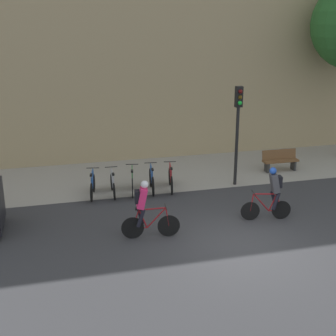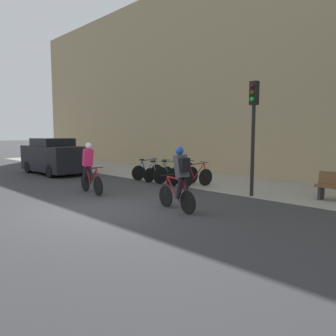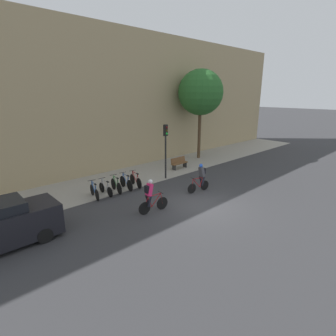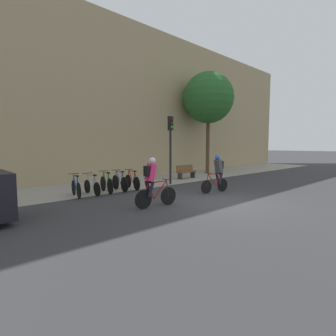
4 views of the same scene
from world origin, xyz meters
TOP-DOWN VIEW (x-y plane):
  - ground at (0.00, 0.00)m, footprint 200.00×200.00m
  - kerb_strip at (0.00, 6.75)m, footprint 44.00×4.50m
  - building_facade at (0.00, 9.30)m, footprint 44.00×0.60m
  - cyclist_pink at (-2.53, 1.16)m, footprint 1.72×0.49m
  - cyclist_grey at (1.65, 1.44)m, footprint 1.61×0.53m
  - parked_bike_0 at (-3.67, 4.86)m, footprint 0.47×1.60m
  - parked_bike_1 at (-2.94, 4.86)m, footprint 0.46×1.64m
  - parked_bike_2 at (-2.22, 4.86)m, footprint 0.47×1.65m
  - parked_bike_3 at (-1.49, 4.86)m, footprint 0.46×1.69m
  - parked_bike_4 at (-0.76, 4.86)m, footprint 0.47×1.65m
  - traffic_light_pole at (1.78, 4.76)m, footprint 0.26×0.30m
  - bench at (4.26, 5.89)m, footprint 1.52×0.44m

SIDE VIEW (x-z plane):
  - ground at x=0.00m, z-range 0.00..0.00m
  - kerb_strip at x=0.00m, z-range 0.00..0.01m
  - parked_bike_1 at x=-2.94m, z-range -0.09..0.85m
  - parked_bike_0 at x=-3.67m, z-range -0.09..0.88m
  - parked_bike_4 at x=-0.76m, z-range -0.08..0.89m
  - parked_bike_2 at x=-2.22m, z-range -0.08..0.91m
  - parked_bike_3 at x=-1.49m, z-range -0.08..0.91m
  - bench at x=4.26m, z-range 0.02..0.91m
  - cyclist_pink at x=-2.53m, z-range 0.06..1.83m
  - cyclist_grey at x=1.65m, z-range 0.07..1.82m
  - traffic_light_pole at x=1.78m, z-range 0.72..4.50m
  - building_facade at x=0.00m, z-range 0.00..10.51m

